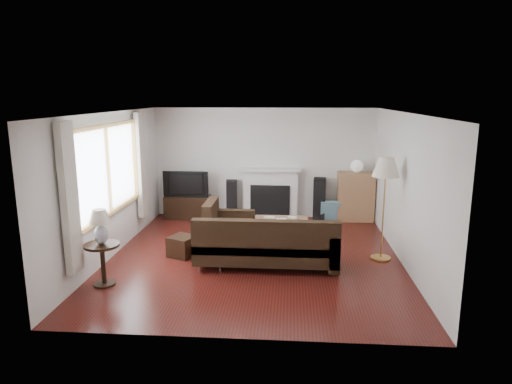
# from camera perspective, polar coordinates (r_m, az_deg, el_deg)

# --- Properties ---
(room) EXTENTS (5.10, 5.60, 2.54)m
(room) POSITION_cam_1_polar(r_m,az_deg,el_deg) (7.74, -0.17, 0.62)
(room) COLOR #491410
(room) RESTS_ON ground
(window) EXTENTS (0.12, 2.74, 1.54)m
(window) POSITION_cam_1_polar(r_m,az_deg,el_deg) (8.06, -17.94, 2.66)
(window) COLOR olive
(window) RESTS_ON room
(curtain_near) EXTENTS (0.10, 0.35, 2.10)m
(curtain_near) POSITION_cam_1_polar(r_m,az_deg,el_deg) (6.71, -22.29, -0.78)
(curtain_near) COLOR beige
(curtain_near) RESTS_ON room
(curtain_far) EXTENTS (0.10, 0.35, 2.10)m
(curtain_far) POSITION_cam_1_polar(r_m,az_deg,el_deg) (9.48, -14.17, 3.30)
(curtain_far) COLOR beige
(curtain_far) RESTS_ON room
(fireplace) EXTENTS (1.40, 0.26, 1.15)m
(fireplace) POSITION_cam_1_polar(r_m,az_deg,el_deg) (10.45, 1.79, -0.14)
(fireplace) COLOR white
(fireplace) RESTS_ON room
(tv_stand) EXTENTS (1.02, 0.46, 0.51)m
(tv_stand) POSITION_cam_1_polar(r_m,az_deg,el_deg) (10.63, -8.53, -1.83)
(tv_stand) COLOR black
(tv_stand) RESTS_ON ground
(television) EXTENTS (1.03, 0.13, 0.59)m
(television) POSITION_cam_1_polar(r_m,az_deg,el_deg) (10.51, -8.63, 1.09)
(television) COLOR black
(television) RESTS_ON tv_stand
(speaker_left) EXTENTS (0.27, 0.31, 0.87)m
(speaker_left) POSITION_cam_1_polar(r_m,az_deg,el_deg) (10.47, -3.04, -0.90)
(speaker_left) COLOR black
(speaker_left) RESTS_ON ground
(speaker_right) EXTENTS (0.30, 0.34, 0.95)m
(speaker_right) POSITION_cam_1_polar(r_m,az_deg,el_deg) (10.39, 7.92, -0.87)
(speaker_right) COLOR black
(speaker_right) RESTS_ON ground
(bookshelf) EXTENTS (0.80, 0.38, 1.10)m
(bookshelf) POSITION_cam_1_polar(r_m,az_deg,el_deg) (10.44, 12.34, -0.56)
(bookshelf) COLOR #9F7049
(bookshelf) RESTS_ON ground
(globe_lamp) EXTENTS (0.27, 0.27, 0.27)m
(globe_lamp) POSITION_cam_1_polar(r_m,az_deg,el_deg) (10.32, 12.51, 3.17)
(globe_lamp) COLOR white
(globe_lamp) RESTS_ON bookshelf
(sectional_sofa) EXTENTS (2.53, 1.85, 0.82)m
(sectional_sofa) POSITION_cam_1_polar(r_m,az_deg,el_deg) (7.56, 1.33, -6.27)
(sectional_sofa) COLOR black
(sectional_sofa) RESTS_ON ground
(coffee_table) EXTENTS (1.06, 0.60, 0.41)m
(coffee_table) POSITION_cam_1_polar(r_m,az_deg,el_deg) (9.02, 3.17, -4.59)
(coffee_table) COLOR #896141
(coffee_table) RESTS_ON ground
(footstool) EXTENTS (0.56, 0.56, 0.36)m
(footstool) POSITION_cam_1_polar(r_m,az_deg,el_deg) (8.18, -9.17, -6.70)
(footstool) COLOR black
(footstool) RESTS_ON ground
(floor_lamp) EXTENTS (0.57, 0.57, 1.78)m
(floor_lamp) POSITION_cam_1_polar(r_m,az_deg,el_deg) (8.02, 15.66, -2.09)
(floor_lamp) COLOR #C28F43
(floor_lamp) RESTS_ON ground
(side_table) EXTENTS (0.51, 0.51, 0.64)m
(side_table) POSITION_cam_1_polar(r_m,az_deg,el_deg) (7.21, -18.57, -8.59)
(side_table) COLOR black
(side_table) RESTS_ON ground
(table_lamp) EXTENTS (0.32, 0.32, 0.51)m
(table_lamp) POSITION_cam_1_polar(r_m,az_deg,el_deg) (7.03, -18.88, -4.17)
(table_lamp) COLOR silver
(table_lamp) RESTS_ON side_table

